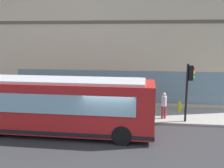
% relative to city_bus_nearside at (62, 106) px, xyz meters
% --- Properties ---
extents(ground, '(120.00, 120.00, 0.00)m').
position_rel_city_bus_nearside_xyz_m(ground, '(-0.65, -2.74, -1.55)').
color(ground, '#2D2D30').
extents(sidewalk_curb, '(3.70, 40.00, 0.15)m').
position_rel_city_bus_nearside_xyz_m(sidewalk_curb, '(3.80, -2.74, -1.48)').
color(sidewalk_curb, '#9E9991').
rests_on(sidewalk_curb, ground).
extents(building_corner, '(6.26, 22.97, 11.49)m').
position_rel_city_bus_nearside_xyz_m(building_corner, '(8.75, -2.74, 4.18)').
color(building_corner, beige).
rests_on(building_corner, ground).
extents(city_bus_nearside, '(2.74, 10.08, 3.07)m').
position_rel_city_bus_nearside_xyz_m(city_bus_nearside, '(0.00, 0.00, 0.00)').
color(city_bus_nearside, red).
rests_on(city_bus_nearside, ground).
extents(traffic_light_near_corner, '(0.32, 0.49, 3.58)m').
position_rel_city_bus_nearside_xyz_m(traffic_light_near_corner, '(2.40, -7.17, 1.09)').
color(traffic_light_near_corner, black).
rests_on(traffic_light_near_corner, sidewalk_curb).
extents(fire_hydrant, '(0.35, 0.35, 0.74)m').
position_rel_city_bus_nearside_xyz_m(fire_hydrant, '(4.42, -6.98, -1.04)').
color(fire_hydrant, gold).
rests_on(fire_hydrant, sidewalk_curb).
extents(pedestrian_by_light_pole, '(0.32, 0.32, 1.78)m').
position_rel_city_bus_nearside_xyz_m(pedestrian_by_light_pole, '(2.73, -0.32, -0.37)').
color(pedestrian_by_light_pole, gold).
rests_on(pedestrian_by_light_pole, sidewalk_curb).
extents(pedestrian_walking_along_curb, '(0.32, 0.32, 1.69)m').
position_rel_city_bus_nearside_xyz_m(pedestrian_walking_along_curb, '(2.81, -5.76, -0.43)').
color(pedestrian_walking_along_curb, '#B23338').
rests_on(pedestrian_walking_along_curb, sidewalk_curb).
extents(pedestrian_near_hydrant, '(0.32, 0.32, 1.71)m').
position_rel_city_bus_nearside_xyz_m(pedestrian_near_hydrant, '(3.60, -1.26, -0.42)').
color(pedestrian_near_hydrant, '#3F8C4C').
rests_on(pedestrian_near_hydrant, sidewalk_curb).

